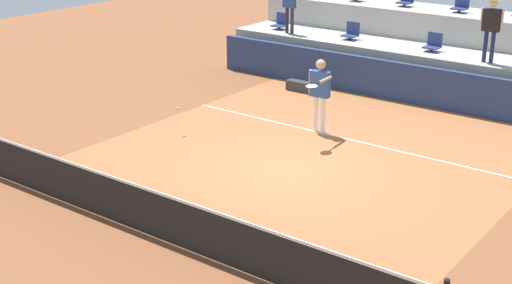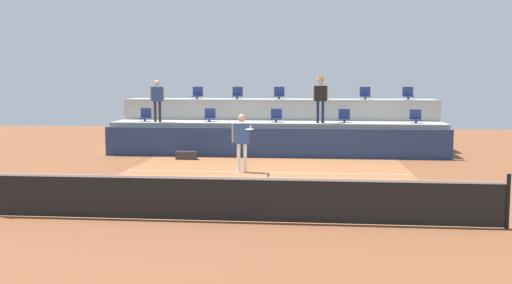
{
  "view_description": "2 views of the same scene",
  "coord_description": "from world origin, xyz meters",
  "px_view_note": "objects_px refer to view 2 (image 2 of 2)",
  "views": [
    {
      "loc": [
        8.09,
        -11.93,
        5.92
      ],
      "look_at": [
        -0.14,
        -0.97,
        0.88
      ],
      "focal_mm": 50.77,
      "sensor_mm": 36.0,
      "label": 1
    },
    {
      "loc": [
        1.46,
        -15.3,
        2.83
      ],
      "look_at": [
        -0.0,
        -0.79,
        1.3
      ],
      "focal_mm": 40.3,
      "sensor_mm": 36.0,
      "label": 2
    }
  ],
  "objects_px": {
    "stadium_chair_upper_far_left": "(156,94)",
    "stadium_chair_upper_far_right": "(408,94)",
    "stadium_chair_upper_right": "(365,94)",
    "stadium_chair_lower_far_right": "(416,117)",
    "stadium_chair_upper_mid_left": "(237,94)",
    "stadium_chair_upper_center": "(279,94)",
    "stadium_chair_upper_left": "(197,94)",
    "spectator_with_hat": "(321,95)",
    "equipment_bag": "(186,155)",
    "tennis_ball": "(138,160)",
    "tennis_player": "(242,136)",
    "spectator_leaning_on_rail": "(157,97)",
    "stadium_chair_lower_center": "(276,117)",
    "stadium_chair_upper_mid_right": "(323,94)",
    "stadium_chair_lower_left": "(210,116)",
    "stadium_chair_lower_far_left": "(145,116)",
    "stadium_chair_lower_right": "(344,117)"
  },
  "relations": [
    {
      "from": "stadium_chair_lower_right",
      "to": "spectator_with_hat",
      "type": "relative_size",
      "value": 0.3
    },
    {
      "from": "tennis_ball",
      "to": "stadium_chair_upper_left",
      "type": "bearing_deg",
      "value": 90.51
    },
    {
      "from": "stadium_chair_lower_left",
      "to": "tennis_ball",
      "type": "xyz_separation_m",
      "value": [
        -0.78,
        -6.93,
        -0.83
      ]
    },
    {
      "from": "stadium_chair_upper_far_left",
      "to": "stadium_chair_upper_far_right",
      "type": "height_order",
      "value": "same"
    },
    {
      "from": "tennis_player",
      "to": "spectator_leaning_on_rail",
      "type": "distance_m",
      "value": 6.01
    },
    {
      "from": "stadium_chair_upper_center",
      "to": "stadium_chair_upper_mid_left",
      "type": "bearing_deg",
      "value": 180.0
    },
    {
      "from": "tennis_ball",
      "to": "equipment_bag",
      "type": "relative_size",
      "value": 0.09
    },
    {
      "from": "stadium_chair_upper_mid_left",
      "to": "equipment_bag",
      "type": "bearing_deg",
      "value": -109.55
    },
    {
      "from": "stadium_chair_lower_left",
      "to": "stadium_chair_upper_far_right",
      "type": "relative_size",
      "value": 1.0
    },
    {
      "from": "stadium_chair_upper_far_right",
      "to": "spectator_leaning_on_rail",
      "type": "relative_size",
      "value": 0.32
    },
    {
      "from": "spectator_with_hat",
      "to": "stadium_chair_upper_far_right",
      "type": "bearing_deg",
      "value": 31.04
    },
    {
      "from": "stadium_chair_upper_mid_right",
      "to": "stadium_chair_upper_right",
      "type": "relative_size",
      "value": 1.0
    },
    {
      "from": "stadium_chair_lower_left",
      "to": "spectator_leaning_on_rail",
      "type": "relative_size",
      "value": 0.32
    },
    {
      "from": "stadium_chair_lower_far_right",
      "to": "stadium_chair_upper_center",
      "type": "distance_m",
      "value": 5.73
    },
    {
      "from": "stadium_chair_upper_mid_right",
      "to": "tennis_ball",
      "type": "bearing_deg",
      "value": -121.12
    },
    {
      "from": "stadium_chair_upper_far_right",
      "to": "stadium_chair_upper_center",
      "type": "bearing_deg",
      "value": 180.0
    },
    {
      "from": "stadium_chair_lower_left",
      "to": "spectator_with_hat",
      "type": "relative_size",
      "value": 0.3
    },
    {
      "from": "stadium_chair_lower_far_right",
      "to": "tennis_player",
      "type": "height_order",
      "value": "tennis_player"
    },
    {
      "from": "stadium_chair_upper_right",
      "to": "stadium_chair_lower_far_right",
      "type": "bearing_deg",
      "value": -45.36
    },
    {
      "from": "spectator_leaning_on_rail",
      "to": "stadium_chair_lower_center",
      "type": "bearing_deg",
      "value": 4.69
    },
    {
      "from": "stadium_chair_lower_right",
      "to": "stadium_chair_upper_mid_right",
      "type": "xyz_separation_m",
      "value": [
        -0.82,
        1.8,
        0.85
      ]
    },
    {
      "from": "stadium_chair_lower_far_left",
      "to": "equipment_bag",
      "type": "height_order",
      "value": "stadium_chair_lower_far_left"
    },
    {
      "from": "stadium_chair_upper_far_left",
      "to": "equipment_bag",
      "type": "relative_size",
      "value": 0.68
    },
    {
      "from": "stadium_chair_lower_far_left",
      "to": "stadium_chair_upper_far_right",
      "type": "height_order",
      "value": "stadium_chair_upper_far_right"
    },
    {
      "from": "stadium_chair_lower_center",
      "to": "equipment_bag",
      "type": "xyz_separation_m",
      "value": [
        -3.16,
        -2.07,
        -1.31
      ]
    },
    {
      "from": "spectator_with_hat",
      "to": "stadium_chair_upper_left",
      "type": "bearing_deg",
      "value": 157.35
    },
    {
      "from": "stadium_chair_upper_center",
      "to": "spectator_leaning_on_rail",
      "type": "height_order",
      "value": "spectator_leaning_on_rail"
    },
    {
      "from": "spectator_leaning_on_rail",
      "to": "spectator_with_hat",
      "type": "xyz_separation_m",
      "value": [
        6.39,
        0.0,
        0.1
      ]
    },
    {
      "from": "stadium_chair_lower_center",
      "to": "stadium_chair_upper_far_right",
      "type": "height_order",
      "value": "stadium_chair_upper_far_right"
    },
    {
      "from": "stadium_chair_upper_far_left",
      "to": "stadium_chair_upper_right",
      "type": "distance_m",
      "value": 8.93
    },
    {
      "from": "stadium_chair_lower_center",
      "to": "stadium_chair_upper_mid_right",
      "type": "bearing_deg",
      "value": 44.45
    },
    {
      "from": "spectator_leaning_on_rail",
      "to": "stadium_chair_lower_far_left",
      "type": "bearing_deg",
      "value": 147.85
    },
    {
      "from": "stadium_chair_upper_center",
      "to": "stadium_chair_upper_mid_right",
      "type": "distance_m",
      "value": 1.83
    },
    {
      "from": "stadium_chair_lower_far_right",
      "to": "stadium_chair_upper_far_right",
      "type": "bearing_deg",
      "value": 90.83
    },
    {
      "from": "stadium_chair_lower_far_left",
      "to": "tennis_player",
      "type": "relative_size",
      "value": 0.29
    },
    {
      "from": "stadium_chair_lower_right",
      "to": "stadium_chair_lower_far_left",
      "type": "bearing_deg",
      "value": 180.0
    },
    {
      "from": "stadium_chair_upper_left",
      "to": "spectator_with_hat",
      "type": "bearing_deg",
      "value": -22.65
    },
    {
      "from": "stadium_chair_upper_right",
      "to": "spectator_leaning_on_rail",
      "type": "xyz_separation_m",
      "value": [
        -8.27,
        -2.18,
        -0.08
      ]
    },
    {
      "from": "stadium_chair_lower_center",
      "to": "stadium_chair_lower_left",
      "type": "bearing_deg",
      "value": 180.0
    },
    {
      "from": "stadium_chair_lower_right",
      "to": "stadium_chair_upper_far_right",
      "type": "bearing_deg",
      "value": 33.73
    },
    {
      "from": "stadium_chair_lower_far_right",
      "to": "stadium_chair_upper_far_right",
      "type": "height_order",
      "value": "stadium_chair_upper_far_right"
    },
    {
      "from": "stadium_chair_upper_left",
      "to": "stadium_chair_upper_mid_right",
      "type": "bearing_deg",
      "value": 0.0
    },
    {
      "from": "equipment_bag",
      "to": "stadium_chair_upper_left",
      "type": "bearing_deg",
      "value": 95.25
    },
    {
      "from": "stadium_chair_lower_far_left",
      "to": "stadium_chair_lower_right",
      "type": "height_order",
      "value": "same"
    },
    {
      "from": "stadium_chair_lower_far_right",
      "to": "stadium_chair_upper_far_left",
      "type": "bearing_deg",
      "value": 170.46
    },
    {
      "from": "stadium_chair_lower_left",
      "to": "stadium_chair_lower_right",
      "type": "distance_m",
      "value": 5.31
    },
    {
      "from": "stadium_chair_upper_mid_left",
      "to": "stadium_chair_upper_center",
      "type": "distance_m",
      "value": 1.78
    },
    {
      "from": "stadium_chair_lower_center",
      "to": "stadium_chair_upper_left",
      "type": "xyz_separation_m",
      "value": [
        -3.51,
        1.8,
        0.85
      ]
    },
    {
      "from": "stadium_chair_upper_right",
      "to": "stadium_chair_upper_far_right",
      "type": "bearing_deg",
      "value": 0.0
    },
    {
      "from": "stadium_chair_upper_mid_right",
      "to": "stadium_chair_upper_far_left",
      "type": "bearing_deg",
      "value": 180.0
    }
  ]
}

